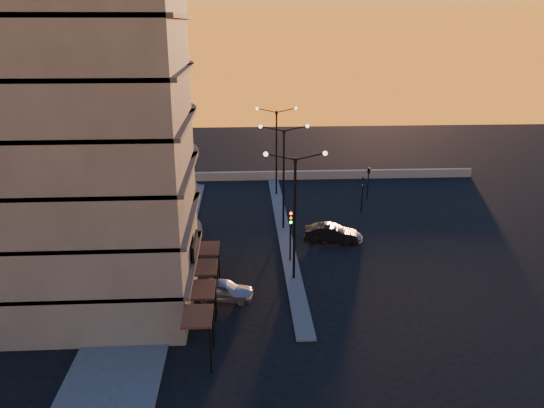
{
  "coord_description": "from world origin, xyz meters",
  "views": [
    {
      "loc": [
        -3.51,
        -34.52,
        17.63
      ],
      "look_at": [
        -1.31,
        4.89,
        4.14
      ],
      "focal_mm": 35.0,
      "sensor_mm": 36.0,
      "label": 1
    }
  ],
  "objects_px": {
    "car_sedan": "(331,233)",
    "car_hatchback": "(222,290)",
    "traffic_light_main": "(291,228)",
    "streetlamp_mid": "(284,169)",
    "car_wagon": "(338,234)"
  },
  "relations": [
    {
      "from": "car_wagon",
      "to": "streetlamp_mid",
      "type": "bearing_deg",
      "value": 63.57
    },
    {
      "from": "streetlamp_mid",
      "to": "traffic_light_main",
      "type": "distance_m",
      "value": 7.62
    },
    {
      "from": "traffic_light_main",
      "to": "car_hatchback",
      "type": "bearing_deg",
      "value": -132.45
    },
    {
      "from": "traffic_light_main",
      "to": "streetlamp_mid",
      "type": "bearing_deg",
      "value": 90.0
    },
    {
      "from": "car_hatchback",
      "to": "car_sedan",
      "type": "bearing_deg",
      "value": -35.15
    },
    {
      "from": "streetlamp_mid",
      "to": "car_hatchback",
      "type": "distance_m",
      "value": 14.49
    },
    {
      "from": "streetlamp_mid",
      "to": "car_hatchback",
      "type": "bearing_deg",
      "value": -111.8
    },
    {
      "from": "streetlamp_mid",
      "to": "car_sedan",
      "type": "relative_size",
      "value": 2.11
    },
    {
      "from": "streetlamp_mid",
      "to": "car_wagon",
      "type": "xyz_separation_m",
      "value": [
        4.5,
        -2.98,
        -4.99
      ]
    },
    {
      "from": "streetlamp_mid",
      "to": "car_wagon",
      "type": "distance_m",
      "value": 7.35
    },
    {
      "from": "streetlamp_mid",
      "to": "car_hatchback",
      "type": "height_order",
      "value": "streetlamp_mid"
    },
    {
      "from": "car_hatchback",
      "to": "car_sedan",
      "type": "height_order",
      "value": "car_sedan"
    },
    {
      "from": "car_sedan",
      "to": "car_hatchback",
      "type": "bearing_deg",
      "value": 147.35
    },
    {
      "from": "traffic_light_main",
      "to": "car_wagon",
      "type": "xyz_separation_m",
      "value": [
        4.5,
        4.15,
        -2.29
      ]
    },
    {
      "from": "car_wagon",
      "to": "car_sedan",
      "type": "bearing_deg",
      "value": 109.36
    }
  ]
}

